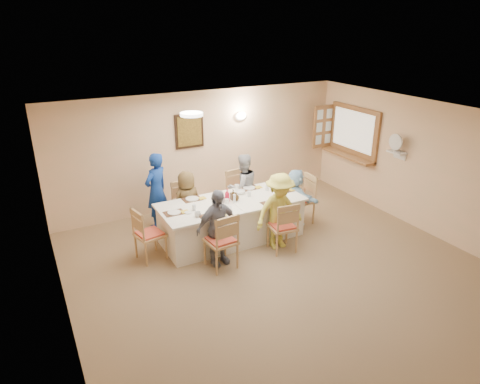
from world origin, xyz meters
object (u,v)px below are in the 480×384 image
diner_front_left (217,228)px  serving_hatch (354,132)px  chair_front_right (282,226)px  chair_back_left (185,206)px  caregiver (156,191)px  dining_table (232,220)px  chair_front_left (221,240)px  diner_right_end (295,197)px  desk_fan (397,145)px  chair_left_end (150,233)px  diner_back_left (187,202)px  chair_back_right (240,194)px  condiment_ketchup (227,196)px  diner_back_right (243,187)px  chair_right_end (301,199)px  diner_front_right (279,211)px

diner_front_left → serving_hatch: bearing=11.0°
chair_front_right → diner_front_left: 1.22m
chair_back_left → caregiver: bearing=141.1°
dining_table → chair_front_left: chair_front_left is taller
diner_front_left → chair_back_left: bearing=82.2°
chair_front_right → diner_right_end: 1.15m
desk_fan → chair_left_end: size_ratio=0.31×
serving_hatch → chair_left_end: size_ratio=1.57×
chair_front_left → diner_back_left: bearing=-95.2°
chair_back_left → chair_left_end: bearing=-141.0°
chair_back_right → condiment_ketchup: condiment_ketchup is taller
diner_back_left → chair_back_right: bearing=174.7°
serving_hatch → condiment_ketchup: serving_hatch is taller
diner_front_left → condiment_ketchup: 0.89m
diner_right_end → caregiver: size_ratio=0.76×
chair_left_end → diner_right_end: diner_right_end is taller
condiment_ketchup → chair_left_end: bearing=-179.5°
serving_hatch → chair_back_right: serving_hatch is taller
chair_front_right → caregiver: (-1.65, 1.95, 0.28)m
chair_front_right → condiment_ketchup: (-0.68, 0.81, 0.41)m
dining_table → condiment_ketchup: (-0.08, 0.01, 0.50)m
chair_back_left → diner_back_right: bearing=-6.8°
chair_right_end → caregiver: size_ratio=0.66×
diner_back_left → chair_left_end: bearing=24.6°
chair_back_right → caregiver: bearing=161.8°
chair_front_right → diner_back_right: (-0.00, 1.48, 0.21)m
desk_fan → diner_front_right: bearing=-179.5°
diner_front_right → diner_right_end: bearing=40.7°
diner_front_left → caregiver: 1.89m
desk_fan → diner_front_right: desk_fan is taller
diner_back_left → chair_front_right: bearing=118.0°
diner_front_left → caregiver: (-0.45, 1.83, 0.09)m
dining_table → chair_front_right: chair_front_right is taller
chair_back_left → diner_front_right: bearing=-52.0°
diner_back_left → chair_front_left: bearing=79.0°
diner_right_end → chair_back_left: bearing=64.2°
chair_back_right → chair_left_end: size_ratio=1.03×
diner_right_end → condiment_ketchup: 1.53m
chair_left_end → serving_hatch: bearing=-93.9°
chair_back_left → diner_right_end: size_ratio=0.82×
chair_front_right → chair_left_end: (-2.15, 0.80, -0.00)m
diner_back_right → chair_front_right: bearing=88.6°
dining_table → diner_right_end: (1.42, 0.00, 0.19)m
desk_fan → diner_back_left: size_ratio=0.25×
chair_front_right → caregiver: caregiver is taller
diner_back_right → diner_front_left: bearing=47.2°
dining_table → caregiver: (-1.05, 1.15, 0.38)m
chair_left_end → diner_back_left: size_ratio=0.78×
serving_hatch → chair_back_left: size_ratio=1.59×
chair_right_end → diner_front_right: 1.19m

